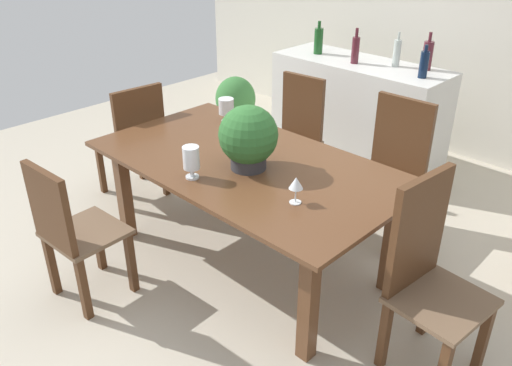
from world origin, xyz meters
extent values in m
plane|color=#BCB29E|center=(0.00, 0.00, 0.00)|extent=(7.04, 7.04, 0.00)
cube|color=beige|center=(0.00, 2.60, 1.30)|extent=(6.40, 0.10, 2.60)
cube|color=brown|center=(0.00, -0.05, 0.72)|extent=(1.96, 1.08, 0.03)
cube|color=brown|center=(-0.83, -0.44, 0.35)|extent=(0.08, 0.08, 0.71)
cube|color=brown|center=(0.83, -0.44, 0.35)|extent=(0.08, 0.08, 0.71)
cube|color=brown|center=(-0.83, 0.34, 0.35)|extent=(0.08, 0.08, 0.71)
cube|color=brown|center=(0.83, 0.34, 0.35)|extent=(0.08, 0.08, 0.71)
cube|color=#4C2D19|center=(-1.51, 0.14, 0.21)|extent=(0.05, 0.05, 0.42)
cube|color=#4C2D19|center=(-1.53, -0.22, 0.21)|extent=(0.05, 0.05, 0.42)
cube|color=#4C2D19|center=(-1.12, 0.12, 0.21)|extent=(0.05, 0.05, 0.42)
cube|color=#4C2D19|center=(-1.15, -0.25, 0.21)|extent=(0.05, 0.05, 0.42)
cube|color=brown|center=(-1.33, -0.05, 0.43)|extent=(0.49, 0.48, 0.03)
cube|color=#4C2D19|center=(-1.12, -0.07, 0.70)|extent=(0.07, 0.41, 0.51)
cube|color=#4C2D19|center=(-0.28, -0.77, 0.21)|extent=(0.05, 0.05, 0.42)
cube|color=#4C2D19|center=(-0.62, -0.79, 0.21)|extent=(0.05, 0.05, 0.42)
cube|color=#4C2D19|center=(-0.26, -1.10, 0.21)|extent=(0.05, 0.05, 0.42)
cube|color=#4C2D19|center=(-0.60, -1.12, 0.21)|extent=(0.05, 0.05, 0.42)
cube|color=brown|center=(-0.44, -0.94, 0.43)|extent=(0.44, 0.43, 0.03)
cube|color=#4C2D19|center=(-0.43, -1.13, 0.67)|extent=(0.38, 0.06, 0.46)
cube|color=#4C2D19|center=(0.25, 0.65, 0.21)|extent=(0.04, 0.04, 0.42)
cube|color=#4C2D19|center=(0.64, 0.66, 0.21)|extent=(0.04, 0.04, 0.42)
cube|color=#4C2D19|center=(0.24, 1.02, 0.21)|extent=(0.04, 0.04, 0.42)
cube|color=#4C2D19|center=(0.63, 1.02, 0.21)|extent=(0.04, 0.04, 0.42)
cube|color=brown|center=(0.44, 0.84, 0.43)|extent=(0.47, 0.45, 0.03)
cube|color=#4C2D19|center=(0.44, 1.04, 0.71)|extent=(0.43, 0.05, 0.53)
cube|color=#4C2D19|center=(-0.59, 0.64, 0.21)|extent=(0.05, 0.05, 0.42)
cube|color=#4C2D19|center=(-0.26, 0.67, 0.21)|extent=(0.05, 0.05, 0.42)
cube|color=#4C2D19|center=(-0.62, 1.00, 0.21)|extent=(0.05, 0.05, 0.42)
cube|color=#4C2D19|center=(-0.29, 1.03, 0.21)|extent=(0.05, 0.05, 0.42)
cube|color=brown|center=(-0.44, 0.84, 0.43)|extent=(0.45, 0.47, 0.03)
cube|color=#4C2D19|center=(-0.46, 1.03, 0.70)|extent=(0.38, 0.07, 0.51)
cube|color=#4C2D19|center=(1.51, 0.11, 0.21)|extent=(0.05, 0.05, 0.42)
cube|color=#4C2D19|center=(1.15, -0.22, 0.21)|extent=(0.05, 0.05, 0.42)
cube|color=#4C2D19|center=(1.18, 0.15, 0.21)|extent=(0.05, 0.05, 0.42)
cube|color=brown|center=(1.33, -0.05, 0.43)|extent=(0.45, 0.48, 0.03)
cube|color=#4C2D19|center=(1.15, -0.04, 0.74)|extent=(0.08, 0.41, 0.60)
cylinder|color=#333338|center=(0.07, -0.11, 0.78)|extent=(0.21, 0.21, 0.08)
sphere|color=#2D662D|center=(0.07, -0.11, 0.95)|extent=(0.35, 0.35, 0.35)
sphere|color=#C64C56|center=(-0.05, -0.11, 1.02)|extent=(0.05, 0.05, 0.05)
sphere|color=#C64C56|center=(0.07, 0.03, 1.03)|extent=(0.05, 0.05, 0.05)
sphere|color=#C64C56|center=(-0.05, -0.13, 0.98)|extent=(0.04, 0.04, 0.04)
sphere|color=#C64C56|center=(0.17, -0.07, 0.95)|extent=(0.04, 0.04, 0.04)
sphere|color=#C64C56|center=(-0.01, -0.02, 0.90)|extent=(0.06, 0.06, 0.06)
sphere|color=#C64C56|center=(-0.03, -0.10, 1.02)|extent=(0.05, 0.05, 0.05)
cylinder|color=silver|center=(-0.57, 0.31, 0.74)|extent=(0.07, 0.07, 0.01)
cylinder|color=silver|center=(-0.57, 0.31, 0.77)|extent=(0.03, 0.03, 0.05)
cylinder|color=silver|center=(-0.57, 0.31, 0.85)|extent=(0.11, 0.11, 0.11)
cylinder|color=silver|center=(-0.07, -0.43, 0.74)|extent=(0.08, 0.08, 0.01)
cylinder|color=silver|center=(-0.07, -0.43, 0.77)|extent=(0.02, 0.02, 0.05)
cylinder|color=silver|center=(-0.07, -0.43, 0.86)|extent=(0.10, 0.10, 0.13)
cylinder|color=silver|center=(0.54, -0.23, 0.74)|extent=(0.06, 0.06, 0.00)
cylinder|color=silver|center=(0.54, -0.23, 0.78)|extent=(0.01, 0.01, 0.08)
cone|color=silver|center=(0.54, -0.23, 0.85)|extent=(0.08, 0.08, 0.06)
cube|color=silver|center=(-0.42, 1.77, 0.46)|extent=(1.56, 0.58, 0.92)
cylinder|color=#511E28|center=(-0.45, 1.69, 1.03)|extent=(0.06, 0.06, 0.22)
cylinder|color=#511E28|center=(-0.45, 1.69, 1.18)|extent=(0.03, 0.03, 0.08)
cylinder|color=#194C1E|center=(-0.88, 1.73, 1.04)|extent=(0.08, 0.08, 0.23)
cylinder|color=#194C1E|center=(-0.88, 1.73, 1.18)|extent=(0.03, 0.03, 0.06)
cylinder|color=#B2BFB7|center=(-0.14, 1.85, 1.03)|extent=(0.06, 0.06, 0.22)
cylinder|color=#B2BFB7|center=(-0.14, 1.85, 1.17)|extent=(0.02, 0.02, 0.07)
cylinder|color=#0F1E38|center=(0.18, 1.71, 1.03)|extent=(0.07, 0.07, 0.21)
cylinder|color=#0F1E38|center=(0.18, 1.71, 1.15)|extent=(0.03, 0.03, 0.05)
cylinder|color=#511E28|center=(0.09, 1.93, 1.04)|extent=(0.08, 0.08, 0.23)
cylinder|color=#511E28|center=(0.09, 1.93, 1.19)|extent=(0.03, 0.03, 0.07)
cylinder|color=brown|center=(-1.78, 1.54, 0.08)|extent=(0.28, 0.28, 0.15)
ellipsoid|color=#387538|center=(-1.78, 1.54, 0.32)|extent=(0.42, 0.42, 0.46)
camera|label=1|loc=(2.06, -2.08, 2.12)|focal=36.68mm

